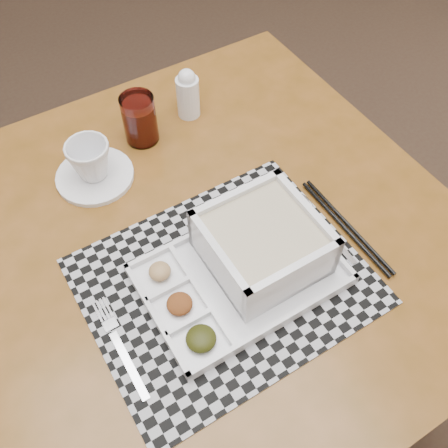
% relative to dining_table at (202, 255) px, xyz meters
% --- Properties ---
extents(floor, '(5.00, 5.00, 0.00)m').
position_rel_dining_table_xyz_m(floor, '(-0.19, 0.73, -0.61)').
color(floor, '#312118').
rests_on(floor, ground).
extents(dining_table, '(0.99, 0.99, 0.69)m').
position_rel_dining_table_xyz_m(dining_table, '(0.00, 0.00, 0.00)').
color(dining_table, '#56370F').
rests_on(dining_table, ground).
extents(placemat, '(0.48, 0.41, 0.00)m').
position_rel_dining_table_xyz_m(placemat, '(-0.00, -0.11, 0.07)').
color(placemat, '#9E9FA6').
rests_on(placemat, dining_table).
extents(serving_tray, '(0.34, 0.25, 0.10)m').
position_rel_dining_table_xyz_m(serving_tray, '(0.05, -0.10, 0.11)').
color(serving_tray, white).
rests_on(serving_tray, placemat).
extents(fork, '(0.03, 0.19, 0.00)m').
position_rel_dining_table_xyz_m(fork, '(-0.20, -0.14, 0.07)').
color(fork, silver).
rests_on(fork, placemat).
extents(spoon, '(0.04, 0.18, 0.01)m').
position_rel_dining_table_xyz_m(spoon, '(0.20, -0.04, 0.08)').
color(spoon, silver).
rests_on(spoon, placemat).
extents(chopsticks, '(0.04, 0.24, 0.01)m').
position_rel_dining_table_xyz_m(chopsticks, '(0.24, -0.10, 0.08)').
color(chopsticks, black).
rests_on(chopsticks, placemat).
extents(saucer, '(0.15, 0.15, 0.01)m').
position_rel_dining_table_xyz_m(saucer, '(-0.13, 0.21, 0.08)').
color(saucer, white).
rests_on(saucer, dining_table).
extents(cup, '(0.09, 0.09, 0.08)m').
position_rel_dining_table_xyz_m(cup, '(-0.13, 0.21, 0.12)').
color(cup, white).
rests_on(cup, saucer).
extents(juice_glass, '(0.07, 0.07, 0.10)m').
position_rel_dining_table_xyz_m(juice_glass, '(-0.00, 0.27, 0.12)').
color(juice_glass, white).
rests_on(juice_glass, dining_table).
extents(creamer_bottle, '(0.05, 0.05, 0.11)m').
position_rel_dining_table_xyz_m(creamer_bottle, '(0.11, 0.30, 0.12)').
color(creamer_bottle, white).
rests_on(creamer_bottle, dining_table).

